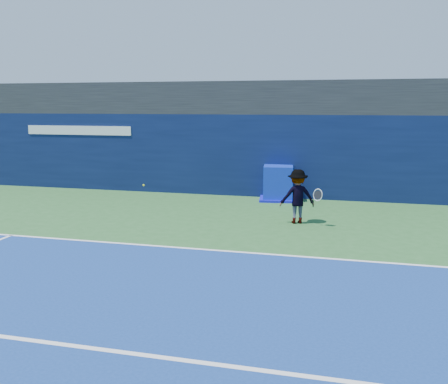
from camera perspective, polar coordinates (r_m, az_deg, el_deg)
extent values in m
plane|color=#2B602B|center=(9.19, -9.12, -11.64)|extent=(80.00, 80.00, 0.00)
cube|color=white|center=(11.85, -3.37, -6.49)|extent=(24.00, 0.10, 0.01)
cube|color=white|center=(7.56, -15.37, -16.78)|extent=(24.00, 0.10, 0.01)
cube|color=black|center=(19.63, 4.13, 10.65)|extent=(36.00, 3.00, 1.20)
cube|color=#0A153A|center=(18.74, 3.51, 4.26)|extent=(36.00, 1.00, 3.00)
cube|color=white|center=(20.68, -16.31, 6.78)|extent=(4.50, 0.04, 0.35)
cube|color=#0C23AB|center=(17.84, 6.21, 1.05)|extent=(1.14, 1.14, 1.22)
cube|color=#0E0DBC|center=(17.94, 6.17, -0.75)|extent=(1.43, 1.43, 0.08)
imported|color=white|center=(14.37, 8.39, -0.50)|extent=(1.13, 0.85, 1.55)
cylinder|color=black|center=(14.11, 10.09, -1.27)|extent=(0.07, 0.14, 0.24)
torus|color=silver|center=(14.01, 10.67, -0.33)|extent=(0.29, 0.16, 0.28)
cylinder|color=black|center=(14.01, 10.67, -0.33)|extent=(0.24, 0.12, 0.23)
sphere|color=#C8D117|center=(15.52, -9.17, 0.78)|extent=(0.06, 0.06, 0.06)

